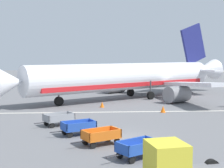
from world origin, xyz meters
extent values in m
plane|color=slate|center=(0.00, 0.00, 0.00)|extent=(220.00, 220.00, 0.00)
cube|color=silver|center=(0.00, 11.09, 0.01)|extent=(120.00, 0.36, 0.01)
cylinder|color=silver|center=(2.72, 21.61, 3.15)|extent=(27.35, 19.13, 3.70)
cube|color=red|center=(2.72, 21.61, 2.13)|extent=(24.72, 17.37, 0.56)
cone|color=silver|center=(-11.23, 12.81, 3.15)|extent=(4.64, 4.77, 3.63)
cone|color=silver|center=(17.23, 30.75, 3.65)|extent=(5.68, 5.37, 3.52)
cube|color=silver|center=(10.67, 16.74, 2.48)|extent=(4.87, 13.25, 1.35)
cylinder|color=gray|center=(8.79, 17.41, 1.13)|extent=(3.83, 3.48, 2.10)
cube|color=silver|center=(1.76, 30.87, 2.48)|extent=(12.07, 9.71, 1.35)
cube|color=red|center=(0.52, 37.77, 3.43)|extent=(0.81, 1.01, 1.90)
cylinder|color=gray|center=(1.55, 28.89, 1.13)|extent=(3.83, 3.48, 2.10)
cube|color=navy|center=(14.40, 28.96, 7.90)|extent=(5.25, 3.49, 6.88)
cube|color=silver|center=(16.27, 26.36, 3.75)|extent=(3.02, 5.48, 0.24)
cube|color=silver|center=(12.86, 31.78, 3.75)|extent=(5.15, 4.71, 0.24)
cylinder|color=#4C4C51|center=(-6.16, 16.01, 1.57)|extent=(0.20, 0.20, 2.04)
cylinder|color=black|center=(-6.16, 16.01, 0.55)|extent=(1.17, 0.97, 1.10)
cylinder|color=#4C4C51|center=(6.01, 21.08, 1.57)|extent=(0.20, 0.20, 2.04)
cylinder|color=black|center=(6.01, 21.08, 0.55)|extent=(1.17, 0.97, 1.10)
cylinder|color=#4C4C51|center=(3.67, 24.80, 1.57)|extent=(0.20, 0.20, 2.04)
cylinder|color=black|center=(3.67, 24.80, 0.55)|extent=(1.17, 0.97, 1.10)
cube|color=#234CB2|center=(0.52, -5.03, 0.48)|extent=(2.86, 2.53, 0.08)
cube|color=#234CB2|center=(0.87, -5.57, 0.80)|extent=(2.16, 1.43, 0.55)
cube|color=#234CB2|center=(0.17, -4.48, 0.80)|extent=(2.16, 1.43, 0.55)
cube|color=#234CB2|center=(-0.49, -5.67, 0.80)|extent=(0.84, 1.23, 0.55)
cube|color=#234CB2|center=(1.53, -4.38, 0.80)|extent=(0.84, 1.23, 0.55)
cylinder|color=#2D2D33|center=(-0.99, -6.00, 0.44)|extent=(0.88, 0.61, 0.08)
cylinder|color=black|center=(0.03, -6.00, 0.22)|extent=(0.46, 0.37, 0.44)
cylinder|color=black|center=(-0.57, -5.06, 0.22)|extent=(0.46, 0.37, 0.44)
cylinder|color=black|center=(1.61, -4.99, 0.22)|extent=(0.46, 0.37, 0.44)
cylinder|color=black|center=(1.01, -4.05, 0.22)|extent=(0.46, 0.37, 0.44)
cube|color=orange|center=(-1.58, -1.91, 0.48)|extent=(2.87, 2.42, 0.08)
cube|color=orange|center=(-1.27, -2.48, 0.80)|extent=(2.25, 1.28, 0.55)
cube|color=orange|center=(-1.89, -1.34, 0.80)|extent=(2.25, 1.28, 0.55)
cube|color=orange|center=(-2.63, -2.48, 0.80)|extent=(0.76, 1.28, 0.55)
cube|color=orange|center=(-0.52, -1.33, 0.80)|extent=(0.76, 1.28, 0.55)
cylinder|color=#2D2D33|center=(-3.16, -2.76, 0.44)|extent=(0.92, 0.55, 0.08)
cylinder|color=black|center=(-2.14, -2.85, 0.22)|extent=(0.46, 0.35, 0.44)
cylinder|color=black|center=(-2.67, -1.86, 0.22)|extent=(0.46, 0.35, 0.44)
cylinder|color=black|center=(-0.49, -1.95, 0.22)|extent=(0.46, 0.35, 0.44)
cylinder|color=black|center=(-1.02, -0.97, 0.22)|extent=(0.46, 0.35, 0.44)
cube|color=#234CB2|center=(-3.23, 1.01, 0.48)|extent=(2.85, 2.31, 0.08)
cube|color=#234CB2|center=(-2.96, 0.42, 0.80)|extent=(2.32, 1.12, 0.55)
cube|color=#234CB2|center=(-3.49, 1.60, 0.80)|extent=(2.32, 1.12, 0.55)
cube|color=#234CB2|center=(-4.32, 0.52, 0.80)|extent=(0.67, 1.32, 0.55)
cube|color=#234CB2|center=(-2.13, 1.51, 0.80)|extent=(0.67, 1.32, 0.55)
cylinder|color=#2D2D33|center=(-4.87, 0.27, 0.44)|extent=(0.94, 0.48, 0.08)
cylinder|color=black|center=(-3.85, 0.12, 0.22)|extent=(0.47, 0.33, 0.44)
cylinder|color=black|center=(-4.31, 1.14, 0.22)|extent=(0.47, 0.33, 0.44)
cylinder|color=black|center=(-2.14, 0.89, 0.22)|extent=(0.47, 0.33, 0.44)
cylinder|color=black|center=(-2.60, 1.91, 0.22)|extent=(0.47, 0.33, 0.44)
cube|color=gray|center=(-5.07, 4.56, 0.48)|extent=(2.86, 2.51, 0.08)
cube|color=gray|center=(-4.72, 4.01, 0.80)|extent=(2.17, 1.41, 0.55)
cube|color=gray|center=(-5.41, 5.11, 0.80)|extent=(2.17, 1.41, 0.55)
cube|color=gray|center=(-6.08, 3.92, 0.80)|extent=(0.83, 1.24, 0.55)
cube|color=gray|center=(-4.05, 5.19, 0.80)|extent=(0.83, 1.24, 0.55)
cylinder|color=#2D2D33|center=(-6.59, 3.60, 0.44)|extent=(0.89, 0.60, 0.08)
cylinder|color=black|center=(-5.57, 3.59, 0.22)|extent=(0.46, 0.37, 0.44)
cylinder|color=black|center=(-6.16, 4.54, 0.22)|extent=(0.46, 0.37, 0.44)
cylinder|color=black|center=(-3.98, 4.58, 0.22)|extent=(0.46, 0.37, 0.44)
cylinder|color=black|center=(-4.57, 5.53, 0.22)|extent=(0.46, 0.37, 0.44)
cube|color=yellow|center=(1.26, -9.32, 1.35)|extent=(2.00, 2.16, 1.50)
cube|color=#19232D|center=(0.47, -9.45, 1.50)|extent=(0.35, 1.60, 0.67)
cylinder|color=black|center=(3.94, -7.98, 0.40)|extent=(0.84, 0.43, 0.80)
cone|color=orange|center=(5.47, 10.52, 0.36)|extent=(0.55, 0.55, 0.73)
cone|color=orange|center=(-0.95, 14.42, 0.34)|extent=(0.52, 0.52, 0.68)
camera|label=1|loc=(-2.27, -24.31, 6.17)|focal=53.28mm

